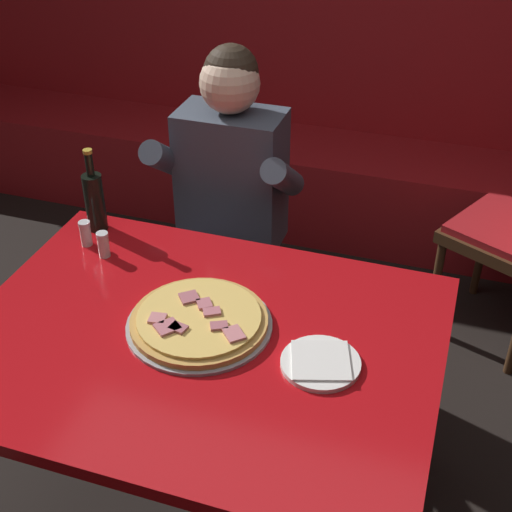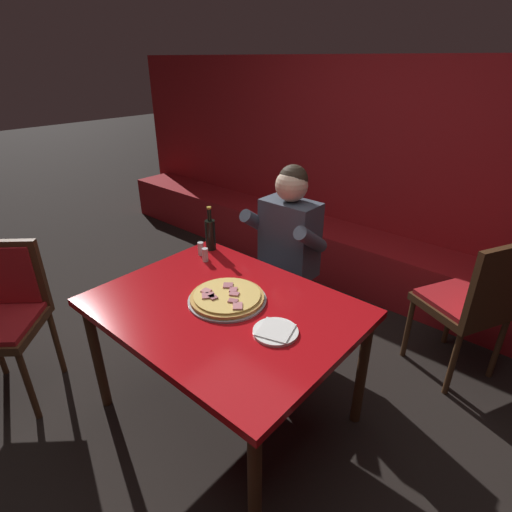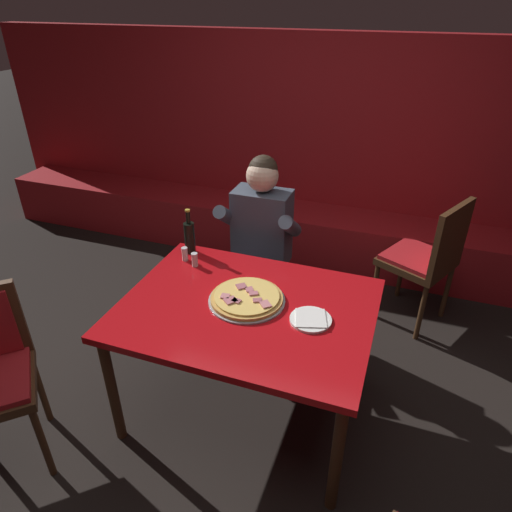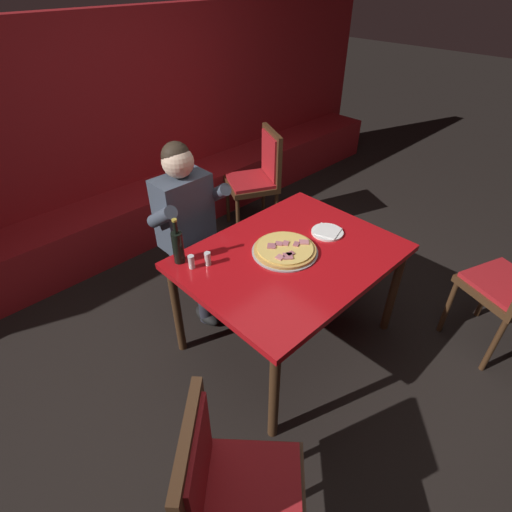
# 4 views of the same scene
# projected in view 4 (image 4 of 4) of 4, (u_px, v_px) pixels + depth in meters

# --- Properties ---
(ground_plane) EXTENTS (24.00, 24.00, 0.00)m
(ground_plane) POSITION_uv_depth(u_px,v_px,m) (286.00, 337.00, 2.88)
(ground_plane) COLOR black
(booth_wall_panel) EXTENTS (6.80, 0.16, 1.90)m
(booth_wall_panel) POSITION_uv_depth(u_px,v_px,m) (112.00, 132.00, 3.58)
(booth_wall_panel) COLOR #A3191E
(booth_wall_panel) RESTS_ON ground_plane
(booth_bench) EXTENTS (6.46, 0.48, 0.46)m
(booth_bench) POSITION_uv_depth(u_px,v_px,m) (144.00, 214.00, 3.82)
(booth_bench) COLOR #A3191E
(booth_bench) RESTS_ON ground_plane
(main_dining_table) EXTENTS (1.31, 1.00, 0.74)m
(main_dining_table) POSITION_uv_depth(u_px,v_px,m) (291.00, 264.00, 2.48)
(main_dining_table) COLOR #422816
(main_dining_table) RESTS_ON ground_plane
(pizza) EXTENTS (0.41, 0.41, 0.05)m
(pizza) POSITION_uv_depth(u_px,v_px,m) (285.00, 250.00, 2.44)
(pizza) COLOR #9E9EA3
(pizza) RESTS_ON main_dining_table
(plate_white_paper) EXTENTS (0.21, 0.21, 0.02)m
(plate_white_paper) POSITION_uv_depth(u_px,v_px,m) (327.00, 232.00, 2.62)
(plate_white_paper) COLOR white
(plate_white_paper) RESTS_ON main_dining_table
(beer_bottle) EXTENTS (0.07, 0.07, 0.29)m
(beer_bottle) POSITION_uv_depth(u_px,v_px,m) (178.00, 246.00, 2.32)
(beer_bottle) COLOR black
(beer_bottle) RESTS_ON main_dining_table
(shaker_parmesan) EXTENTS (0.04, 0.04, 0.09)m
(shaker_parmesan) POSITION_uv_depth(u_px,v_px,m) (191.00, 262.00, 2.31)
(shaker_parmesan) COLOR silver
(shaker_parmesan) RESTS_ON main_dining_table
(shaker_oregano) EXTENTS (0.04, 0.04, 0.09)m
(shaker_oregano) POSITION_uv_depth(u_px,v_px,m) (208.00, 259.00, 2.33)
(shaker_oregano) COLOR silver
(shaker_oregano) RESTS_ON main_dining_table
(diner_seated_blue_shirt) EXTENTS (0.53, 0.53, 1.27)m
(diner_seated_blue_shirt) POSITION_uv_depth(u_px,v_px,m) (192.00, 225.00, 2.78)
(diner_seated_blue_shirt) COLOR black
(diner_seated_blue_shirt) RESTS_ON ground_plane
(dining_chair_near_left) EXTENTS (0.59, 0.59, 0.98)m
(dining_chair_near_left) POSITION_uv_depth(u_px,v_px,m) (259.00, 174.00, 3.74)
(dining_chair_near_left) COLOR #422816
(dining_chair_near_left) RESTS_ON ground_plane
(dining_chair_near_right) EXTENTS (0.62, 0.62, 0.95)m
(dining_chair_near_right) POSITION_uv_depth(u_px,v_px,m) (229.00, 488.00, 1.52)
(dining_chair_near_right) COLOR #422816
(dining_chair_near_right) RESTS_ON ground_plane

